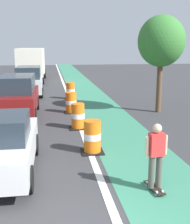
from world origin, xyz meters
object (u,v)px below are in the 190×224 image
Objects in this scene: traffic_barrel_mid at (78,116)px; street_tree_sidewalk at (161,42)px; parked_suv_third at (29,81)px; traffic_barrel_front at (92,137)px; traffic_barrel_back at (71,103)px; parked_suv_second at (18,96)px; skateboarder_on_lane at (156,155)px; delivery_truck_down_block at (32,63)px; traffic_barrel_far at (70,91)px.

traffic_barrel_mid is 6.07m from street_tree_sidewalk.
traffic_barrel_front is at bearing -76.97° from parked_suv_third.
street_tree_sidewalk is (7.16, -6.66, 2.63)m from parked_suv_third.
traffic_barrel_back is at bearing -67.45° from parked_suv_third.
street_tree_sidewalk reaches higher than traffic_barrel_back.
traffic_barrel_back is at bearing 6.40° from parked_suv_second.
street_tree_sidewalk is at bearing 29.08° from traffic_barrel_mid.
delivery_truck_down_block is (-4.14, 23.16, 0.94)m from skateboarder_on_lane.
parked_suv_second is (-4.08, 8.50, 0.12)m from skateboarder_on_lane.
parked_suv_second is 7.76m from street_tree_sidewalk.
delivery_truck_down_block reaches higher than skateboarder_on_lane.
parked_suv_second is at bearing -91.23° from parked_suv_third.
parked_suv_third is 0.60× the size of delivery_truck_down_block.
traffic_barrel_back is 0.14× the size of delivery_truck_down_block.
traffic_barrel_far is 0.22× the size of street_tree_sidewalk.
traffic_barrel_far is (2.94, 4.41, -0.50)m from parked_suv_second.
skateboarder_on_lane is 12.96m from traffic_barrel_far.
parked_suv_second is at bearing -89.78° from delivery_truck_down_block.
traffic_barrel_back is at bearing 91.24° from traffic_barrel_mid.
skateboarder_on_lane is at bearing -76.97° from traffic_barrel_mid.
parked_suv_third is 12.46m from traffic_barrel_front.
parked_suv_second reaches higher than traffic_barrel_mid.
street_tree_sidewalk is (7.30, -0.23, 2.63)m from parked_suv_second.
traffic_barrel_front is 7.66m from street_tree_sidewalk.
traffic_barrel_back is 5.60m from street_tree_sidewalk.
traffic_barrel_front is 1.00× the size of traffic_barrel_mid.
delivery_truck_down_block is (-2.74, 14.36, 1.31)m from traffic_barrel_back.
delivery_truck_down_block is (-2.81, 17.42, 1.31)m from traffic_barrel_mid.
traffic_barrel_far is 0.14× the size of delivery_truck_down_block.
parked_suv_second is at bearing 178.21° from street_tree_sidewalk.
street_tree_sidewalk reaches higher than delivery_truck_down_block.
parked_suv_third is at bearing -88.65° from delivery_truck_down_block.
parked_suv_second is at bearing 117.34° from traffic_barrel_front.
traffic_barrel_front is at bearing -62.66° from parked_suv_second.
delivery_truck_down_block is at bearing 100.80° from traffic_barrel_back.
parked_suv_third reaches higher than traffic_barrel_mid.
traffic_barrel_mid is at bearing -88.76° from traffic_barrel_back.
skateboarder_on_lane is 0.34× the size of street_tree_sidewalk.
traffic_barrel_front is at bearing -86.26° from traffic_barrel_mid.
parked_suv_third reaches higher than traffic_barrel_front.
parked_suv_second is 4.24× the size of traffic_barrel_far.
traffic_barrel_mid is 3.06m from traffic_barrel_back.
traffic_barrel_front is at bearing -90.00° from traffic_barrel_far.
parked_suv_second reaches higher than skateboarder_on_lane.
street_tree_sidewalk is (3.22, 8.27, 2.76)m from skateboarder_on_lane.
traffic_barrel_front is at bearing 112.04° from skateboarder_on_lane.
traffic_barrel_back is 1.00× the size of traffic_barrel_far.
parked_suv_second is 6.43m from traffic_barrel_front.
parked_suv_second reaches higher than traffic_barrel_back.
delivery_truck_down_block is (-0.19, 8.23, 0.81)m from parked_suv_third.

